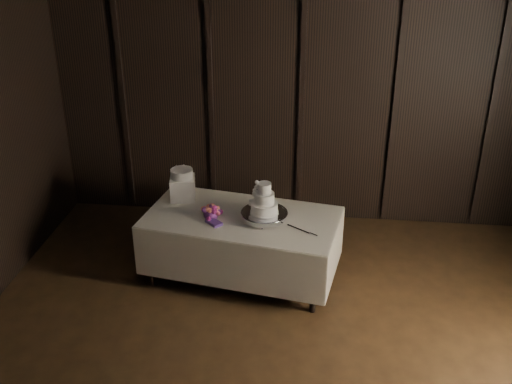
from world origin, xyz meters
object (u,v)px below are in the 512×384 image
object	(u,v)px
cake_stand	(264,216)
bouquet	(211,213)
box_pedestal	(183,188)
display_table	(242,245)
wedding_cake	(262,201)
small_cake	(182,174)

from	to	relation	value
cake_stand	bouquet	world-z (taller)	bouquet
bouquet	box_pedestal	world-z (taller)	box_pedestal
bouquet	box_pedestal	bearing A→B (deg)	133.33
cake_stand	box_pedestal	size ratio (longest dim) A/B	1.86
display_table	wedding_cake	distance (m)	0.61
display_table	cake_stand	xyz separation A→B (m)	(0.24, -0.05, 0.39)
cake_stand	wedding_cake	size ratio (longest dim) A/B	1.48
display_table	bouquet	xyz separation A→B (m)	(-0.31, -0.07, 0.41)
cake_stand	box_pedestal	xyz separation A→B (m)	(-0.93, 0.39, 0.08)
cake_stand	bouquet	xyz separation A→B (m)	(-0.55, -0.02, 0.02)
cake_stand	display_table	bearing A→B (deg)	167.87
bouquet	wedding_cake	bearing A→B (deg)	0.20
cake_stand	box_pedestal	distance (m)	1.02
display_table	bouquet	world-z (taller)	bouquet
cake_stand	bouquet	distance (m)	0.55
cake_stand	box_pedestal	bearing A→B (deg)	157.19
display_table	small_cake	distance (m)	1.00
cake_stand	wedding_cake	world-z (taller)	wedding_cake
bouquet	box_pedestal	distance (m)	0.57
display_table	wedding_cake	world-z (taller)	wedding_cake
cake_stand	box_pedestal	world-z (taller)	box_pedestal
box_pedestal	small_cake	size ratio (longest dim) A/B	1.08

